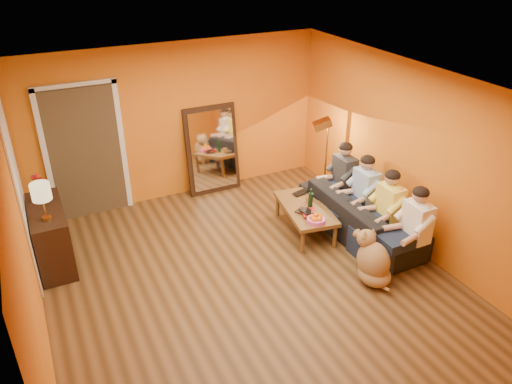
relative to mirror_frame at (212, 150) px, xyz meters
name	(u,v)px	position (x,y,z in m)	size (l,w,h in m)	color
room_shell	(236,181)	(-0.55, -2.26, 0.54)	(5.00, 5.50, 2.60)	brown
white_accent	(16,176)	(-3.04, -0.88, 0.54)	(0.02, 1.90, 2.58)	white
doorway_recess	(84,151)	(-2.05, 0.20, 0.29)	(1.06, 0.30, 2.10)	#3F2D19
door_jamb_left	(46,160)	(-2.62, 0.08, 0.29)	(0.08, 0.06, 2.20)	white
door_jamb_right	(123,147)	(-1.48, 0.08, 0.29)	(0.08, 0.06, 2.20)	white
door_header	(74,85)	(-2.05, 0.08, 1.36)	(1.22, 0.06, 0.08)	white
mirror_frame	(212,150)	(0.00, 0.00, 0.00)	(0.92, 0.06, 1.52)	black
mirror_glass	(213,150)	(0.00, -0.04, 0.00)	(0.78, 0.02, 1.36)	white
sideboard	(51,236)	(-2.79, -1.08, -0.34)	(0.44, 1.18, 0.85)	black
table_lamp	(43,202)	(-2.79, -1.38, 0.34)	(0.24, 0.24, 0.51)	beige
sofa	(360,215)	(1.45, -2.31, -0.44)	(0.85, 2.18, 0.64)	black
coffee_table	(305,219)	(0.74, -1.90, -0.55)	(0.62, 1.22, 0.42)	brown
floor_lamp	(326,161)	(1.55, -1.17, -0.04)	(0.30, 0.24, 1.44)	#C68C3A
dog	(374,257)	(0.90, -3.34, -0.39)	(0.40, 0.63, 0.74)	#A07548
person_far_left	(416,228)	(1.58, -3.31, -0.15)	(0.70, 0.44, 1.22)	white
person_mid_left	(389,209)	(1.58, -2.76, -0.15)	(0.70, 0.44, 1.22)	#FEE454
person_mid_right	(365,193)	(1.58, -2.21, -0.15)	(0.70, 0.44, 1.22)	#99BBED
person_far_right	(344,178)	(1.58, -1.66, -0.15)	(0.70, 0.44, 1.22)	#2D2D31
fruit_bowl	(316,217)	(0.64, -2.35, -0.26)	(0.26, 0.26, 0.16)	#EC53AB
wine_bottle	(311,198)	(0.79, -1.95, -0.18)	(0.07, 0.07, 0.31)	black
tumbler	(308,199)	(0.86, -1.78, -0.29)	(0.10, 0.10, 0.09)	#B27F3F
laptop	(304,193)	(0.92, -1.55, -0.33)	(0.32, 0.21, 0.03)	black
book_lower	(302,215)	(0.56, -2.10, -0.33)	(0.19, 0.26, 0.02)	black
book_mid	(302,213)	(0.57, -2.09, -0.31)	(0.20, 0.27, 0.02)	#AE1813
book_upper	(302,212)	(0.56, -2.11, -0.29)	(0.15, 0.20, 0.02)	black
vase	(42,195)	(-2.79, -0.83, 0.18)	(0.17, 0.17, 0.18)	black
flowers	(38,179)	(-2.79, -0.83, 0.42)	(0.17, 0.17, 0.42)	#AE1813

